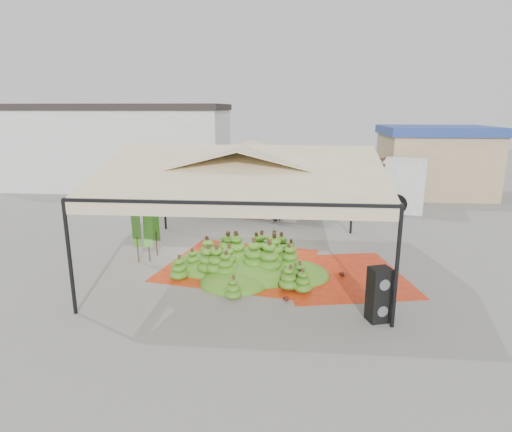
# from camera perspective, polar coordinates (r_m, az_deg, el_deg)

# --- Properties ---
(ground) EXTENTS (90.00, 90.00, 0.00)m
(ground) POSITION_cam_1_polar(r_m,az_deg,el_deg) (14.67, -1.30, -6.35)
(ground) COLOR slate
(ground) RESTS_ON ground
(canopy_tent) EXTENTS (8.10, 8.10, 4.00)m
(canopy_tent) POSITION_cam_1_polar(r_m,az_deg,el_deg) (13.86, -1.38, 6.53)
(canopy_tent) COLOR black
(canopy_tent) RESTS_ON ground
(building_white) EXTENTS (14.30, 6.30, 5.40)m
(building_white) POSITION_cam_1_polar(r_m,az_deg,el_deg) (30.06, -17.76, 8.90)
(building_white) COLOR silver
(building_white) RESTS_ON ground
(building_tan) EXTENTS (6.30, 5.30, 4.10)m
(building_tan) POSITION_cam_1_polar(r_m,az_deg,el_deg) (28.13, 22.69, 6.85)
(building_tan) COLOR tan
(building_tan) RESTS_ON ground
(tarp_left) EXTENTS (5.47, 5.29, 0.01)m
(tarp_left) POSITION_cam_1_polar(r_m,az_deg,el_deg) (14.58, -2.10, -6.47)
(tarp_left) COLOR #C75012
(tarp_left) RESTS_ON ground
(tarp_right) EXTENTS (4.48, 4.62, 0.01)m
(tarp_right) POSITION_cam_1_polar(r_m,az_deg,el_deg) (13.92, 11.38, -7.78)
(tarp_right) COLOR #D24413
(tarp_right) RESTS_ON ground
(banana_heap) EXTENTS (5.47, 4.51, 1.16)m
(banana_heap) POSITION_cam_1_polar(r_m,az_deg,el_deg) (13.75, -0.64, -5.21)
(banana_heap) COLOR #356F17
(banana_heap) RESTS_ON ground
(hand_yellow_a) EXTENTS (0.49, 0.46, 0.18)m
(hand_yellow_a) POSITION_cam_1_polar(r_m,az_deg,el_deg) (13.08, 1.73, -8.57)
(hand_yellow_a) COLOR gold
(hand_yellow_a) RESTS_ON ground
(hand_yellow_b) EXTENTS (0.54, 0.50, 0.19)m
(hand_yellow_b) POSITION_cam_1_polar(r_m,az_deg,el_deg) (12.73, -6.94, -9.31)
(hand_yellow_b) COLOR gold
(hand_yellow_b) RESTS_ON ground
(hand_red_a) EXTENTS (0.43, 0.36, 0.19)m
(hand_red_a) POSITION_cam_1_polar(r_m,az_deg,el_deg) (13.88, 11.01, -7.43)
(hand_red_a) COLOR #561B13
(hand_red_a) RESTS_ON ground
(hand_red_b) EXTENTS (0.44, 0.38, 0.18)m
(hand_red_b) POSITION_cam_1_polar(r_m,az_deg,el_deg) (11.97, 3.63, -10.85)
(hand_red_b) COLOR #5D1A15
(hand_red_b) RESTS_ON ground
(hand_green) EXTENTS (0.57, 0.51, 0.21)m
(hand_green) POSITION_cam_1_polar(r_m,az_deg,el_deg) (12.67, 3.83, -9.30)
(hand_green) COLOR #5C851B
(hand_green) RESTS_ON ground
(hanging_bunches) EXTENTS (4.74, 0.24, 0.20)m
(hanging_bunches) POSITION_cam_1_polar(r_m,az_deg,el_deg) (13.79, -0.98, 3.63)
(hanging_bunches) COLOR #427819
(hanging_bunches) RESTS_ON ground
(speaker_stack) EXTENTS (0.62, 0.58, 1.39)m
(speaker_stack) POSITION_cam_1_polar(r_m,az_deg,el_deg) (11.11, 16.07, -10.03)
(speaker_stack) COLOR black
(speaker_stack) RESTS_ON ground
(banana_leaves) EXTENTS (0.96, 1.36, 3.70)m
(banana_leaves) POSITION_cam_1_polar(r_m,az_deg,el_deg) (15.47, -14.30, -5.70)
(banana_leaves) COLOR #316D1D
(banana_leaves) RESTS_ON ground
(vendor) EXTENTS (0.67, 0.53, 1.59)m
(vendor) POSITION_cam_1_polar(r_m,az_deg,el_deg) (19.46, 2.61, 1.27)
(vendor) COLOR gray
(vendor) RESTS_ON ground
(truck_left) EXTENTS (6.32, 3.81, 2.05)m
(truck_left) POSITION_cam_1_polar(r_m,az_deg,el_deg) (21.38, -0.78, 3.75)
(truck_left) COLOR #522E1B
(truck_left) RESTS_ON ground
(truck_right) EXTENTS (7.93, 4.52, 2.58)m
(truck_right) POSITION_cam_1_polar(r_m,az_deg,el_deg) (23.57, 13.21, 5.15)
(truck_right) COLOR #472B17
(truck_right) RESTS_ON ground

